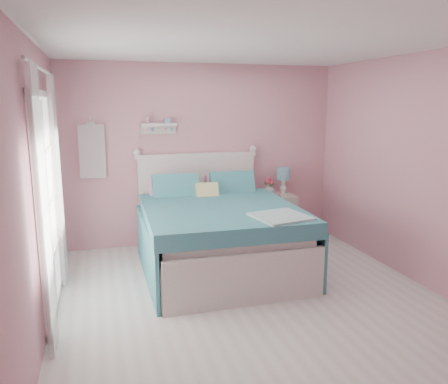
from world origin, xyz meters
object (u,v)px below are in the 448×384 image
vase (269,189)px  teacup (277,195)px  bed (217,234)px  table_lamp (284,176)px  nightstand (277,217)px

vase → teacup: vase is taller
bed → vase: bed is taller
bed → teacup: size_ratio=24.40×
bed → table_lamp: 1.69m
bed → table_lamp: bearing=37.3°
teacup → nightstand: bearing=62.2°
table_lamp → bed: bearing=-144.2°
bed → nightstand: (1.20, 0.90, -0.09)m
nightstand → teacup: teacup is taller
bed → table_lamp: bed is taller
nightstand → vase: bearing=153.3°
bed → nightstand: size_ratio=3.39×
vase → teacup: 0.22m
table_lamp → teacup: size_ratio=4.28×
nightstand → bed: bearing=-143.3°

